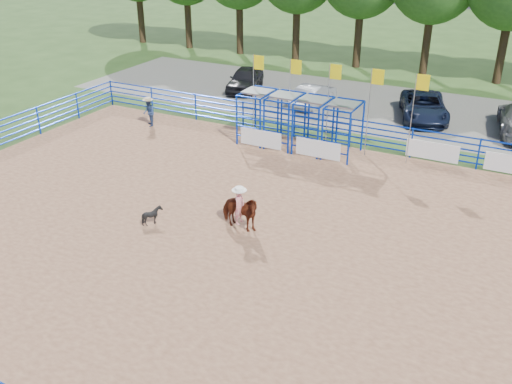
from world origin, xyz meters
TOP-DOWN VIEW (x-y plane):
  - ground at (0.00, 0.00)m, footprint 120.00×120.00m
  - arena_dirt at (0.00, 0.00)m, footprint 30.00×20.00m
  - gravel_strip at (0.00, 17.00)m, footprint 40.00×10.00m
  - horse_and_rider at (-0.86, 0.31)m, footprint 1.75×0.91m
  - calf at (-3.92, -0.85)m, footprint 0.77×0.71m
  - spectator_cowboy at (-10.70, 7.98)m, footprint 0.91×0.92m
  - car_a at (-9.41, 16.55)m, footprint 2.64×4.57m
  - car_b at (-4.22, 15.56)m, footprint 1.63×4.03m
  - car_c at (2.24, 16.05)m, footprint 3.84×5.63m
  - perimeter_fence at (0.00, 0.00)m, footprint 30.10×20.10m
  - chute_assembly at (-1.90, 8.84)m, footprint 19.32×2.41m

SIDE VIEW (x-z plane):
  - ground at x=0.00m, z-range 0.00..0.00m
  - gravel_strip at x=0.00m, z-range 0.00..0.01m
  - arena_dirt at x=0.00m, z-range 0.00..0.02m
  - calf at x=-3.92m, z-range 0.02..0.74m
  - car_b at x=-4.22m, z-range 0.01..1.31m
  - car_c at x=2.24m, z-range 0.01..1.44m
  - car_a at x=-9.41m, z-range 0.01..1.47m
  - perimeter_fence at x=0.00m, z-range 0.00..1.50m
  - spectator_cowboy at x=-10.70m, z-range 0.03..1.58m
  - horse_and_rider at x=-0.86m, z-range -0.33..2.03m
  - chute_assembly at x=-1.90m, z-range -0.84..3.36m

